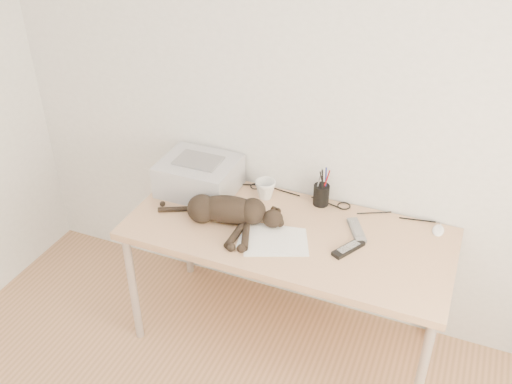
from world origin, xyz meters
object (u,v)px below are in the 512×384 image
at_px(cat, 225,211).
at_px(mouse, 439,229).
at_px(desk, 293,242).
at_px(pen_cup, 321,194).
at_px(mug, 265,190).
at_px(printer, 199,176).

bearing_deg(cat, mouse, 6.16).
bearing_deg(desk, pen_cup, 68.74).
bearing_deg(pen_cup, mouse, -0.95).
relative_size(mug, pen_cup, 0.52).
relative_size(cat, pen_cup, 3.13).
xyz_separation_m(mug, mouse, (0.90, 0.05, -0.03)).
bearing_deg(cat, desk, 11.04).
relative_size(pen_cup, mouse, 2.17).
xyz_separation_m(printer, cat, (0.25, -0.22, -0.03)).
xyz_separation_m(cat, mouse, (1.00, 0.33, -0.05)).
distance_m(mug, mouse, 0.90).
bearing_deg(cat, pen_cup, 28.55).
relative_size(desk, cat, 2.41).
bearing_deg(desk, printer, 171.64).
bearing_deg(printer, pen_cup, 10.47).
bearing_deg(mug, printer, -169.87).
height_order(desk, mouse, mouse).
xyz_separation_m(cat, mug, (0.10, 0.28, -0.01)).
xyz_separation_m(desk, printer, (-0.57, 0.08, 0.22)).
relative_size(desk, pen_cup, 7.54).
relative_size(desk, mouse, 16.36).
bearing_deg(printer, mouse, 5.01).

